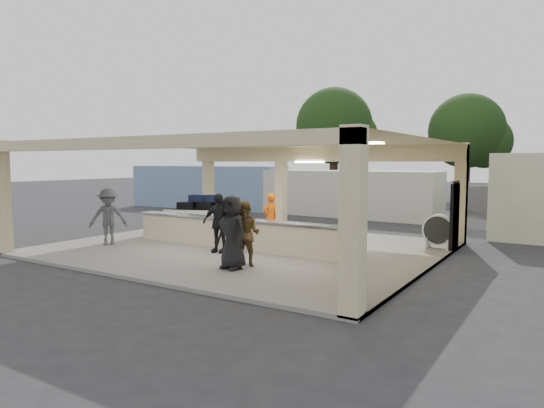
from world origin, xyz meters
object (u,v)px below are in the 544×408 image
Objects in this scene: drum_fan at (439,230)px; passenger_d at (232,232)px; passenger_a at (245,234)px; container_blue at (208,187)px; baggage_counter at (236,234)px; passenger_b at (219,223)px; luggage_cart at (201,213)px; container_white at (334,193)px; passenger_c at (108,217)px; baggage_handler at (270,218)px; car_dark at (498,201)px.

drum_fan is 0.58× the size of passenger_d.
container_blue reaches higher than passenger_a.
baggage_counter is 0.92m from passenger_b.
luggage_cart is 0.26× the size of container_white.
container_white is at bearing 99.17° from baggage_counter.
baggage_counter is 4.32× the size of passenger_c.
baggage_counter is at bearing 122.31° from passenger_a.
passenger_c is at bearing -178.69° from passenger_d.
passenger_b is at bearing 137.94° from passenger_a.
passenger_a is at bearing -72.07° from container_white.
passenger_c is at bearing -157.26° from baggage_counter.
passenger_b is 15.90m from container_blue.
drum_fan is at bearing 66.03° from passenger_d.
container_blue is (-10.49, 11.21, 0.73)m from baggage_counter.
container_white reaches higher than baggage_counter.
luggage_cart is at bearing -95.44° from container_white.
luggage_cart is at bearing -78.97° from baggage_handler.
passenger_b reaches higher than baggage_counter.
drum_fan is 0.58× the size of passenger_c.
passenger_c is at bearing -35.68° from baggage_handler.
baggage_counter is 15.37m from container_blue.
passenger_b reaches higher than baggage_handler.
luggage_cart is at bearing 29.94° from passenger_c.
container_white reaches higher than passenger_a.
container_white reaches higher than luggage_cart.
passenger_c reaches higher than car_dark.
passenger_d is at bearing -55.76° from baggage_counter.
passenger_c reaches higher than baggage_counter.
container_blue is at bearing -176.37° from container_white.
car_dark is at bearing 37.79° from luggage_cart.
passenger_a reaches higher than baggage_counter.
passenger_d reaches higher than baggage_handler.
baggage_handler is 2.49m from passenger_b.
car_dark is (4.06, 17.97, -0.26)m from passenger_d.
container_blue is (-12.27, 13.21, 0.34)m from passenger_a.
passenger_d is at bearing -61.27° from luggage_cart.
container_blue is at bearing 123.58° from passenger_a.
container_white is (-3.50, 13.79, 0.15)m from passenger_d.
passenger_b is 0.95× the size of passenger_d.
passenger_d is (-0.11, -0.44, 0.08)m from passenger_a.
passenger_b is at bearing -60.79° from luggage_cart.
car_dark is at bearing 13.99° from passenger_c.
passenger_c is 14.42m from container_blue.
passenger_c reaches higher than drum_fan.
container_blue reaches higher than drum_fan.
container_blue is at bearing -115.28° from baggage_handler.
passenger_c is (-4.00, -0.90, 0.03)m from passenger_b.
car_dark is (8.91, 13.54, -0.11)m from luggage_cart.
passenger_a is at bearing -156.51° from car_dark.
passenger_d reaches higher than drum_fan.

